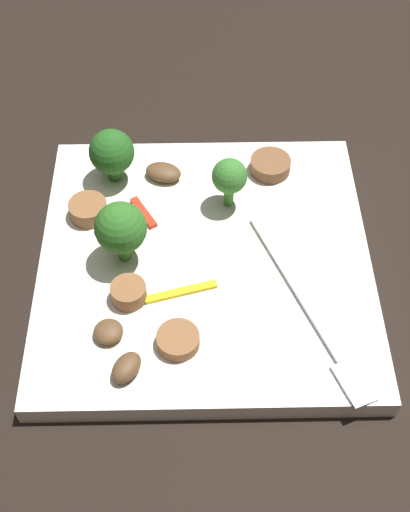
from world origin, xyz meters
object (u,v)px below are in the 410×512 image
(sausage_slice_0, at_px, (129,293))
(sausage_slice_3, at_px, (178,340))
(mushroom_2, at_px, (108,332))
(broccoli_floret_1, at_px, (121,228))
(mushroom_0, at_px, (163,172))
(broccoli_floret_0, at_px, (229,177))
(mushroom_1, at_px, (126,368))
(pepper_strip_0, at_px, (144,213))
(pepper_strip_1, at_px, (181,292))
(fork, at_px, (313,318))
(plate, at_px, (205,263))
(sausage_slice_1, at_px, (88,209))
(sausage_slice_2, at_px, (270,165))
(broccoli_floret_2, at_px, (112,153))

(sausage_slice_0, relative_size, sausage_slice_3, 0.86)
(sausage_slice_3, distance_m, mushroom_2, 0.05)
(broccoli_floret_1, relative_size, sausage_slice_0, 2.08)
(sausage_slice_0, relative_size, mushroom_0, 0.86)
(broccoli_floret_0, xyz_separation_m, mushroom_1, (0.16, -0.08, -0.03))
(broccoli_floret_0, bearing_deg, sausage_slice_3, -16.98)
(pepper_strip_0, distance_m, pepper_strip_1, 0.09)
(fork, distance_m, broccoli_floret_1, 0.16)
(plate, xyz_separation_m, mushroom_2, (0.07, -0.07, 0.01))
(broccoli_floret_1, relative_size, mushroom_1, 2.14)
(sausage_slice_0, bearing_deg, sausage_slice_1, -155.93)
(broccoli_floret_1, relative_size, sausage_slice_2, 1.59)
(plate, bearing_deg, fork, 52.55)
(sausage_slice_2, relative_size, pepper_strip_0, 0.98)
(plate, xyz_separation_m, pepper_strip_0, (-0.05, -0.05, 0.01))
(mushroom_1, bearing_deg, broccoli_floret_0, 153.96)
(pepper_strip_0, bearing_deg, broccoli_floret_1, -16.38)
(plate, distance_m, pepper_strip_0, 0.07)
(broccoli_floret_2, distance_m, mushroom_2, 0.16)
(broccoli_floret_2, relative_size, pepper_strip_0, 1.38)
(sausage_slice_1, xyz_separation_m, pepper_strip_1, (0.08, 0.08, -0.01))
(mushroom_1, bearing_deg, sausage_slice_0, -178.59)
(broccoli_floret_0, distance_m, pepper_strip_1, 0.10)
(broccoli_floret_2, height_order, mushroom_0, broccoli_floret_2)
(mushroom_0, relative_size, mushroom_1, 1.20)
(broccoli_floret_2, distance_m, mushroom_1, 0.19)
(plate, relative_size, sausage_slice_3, 8.40)
(mushroom_1, xyz_separation_m, pepper_strip_0, (-0.15, 0.01, -0.00))
(broccoli_floret_0, xyz_separation_m, sausage_slice_1, (0.01, -0.12, -0.02))
(mushroom_0, bearing_deg, pepper_strip_0, -20.27)
(broccoli_floret_0, bearing_deg, sausage_slice_1, -84.59)
(fork, height_order, sausage_slice_3, sausage_slice_3)
(broccoli_floret_2, xyz_separation_m, sausage_slice_3, (0.17, 0.06, -0.02))
(sausage_slice_3, height_order, pepper_strip_0, sausage_slice_3)
(fork, distance_m, pepper_strip_0, 0.17)
(plate, xyz_separation_m, mushroom_0, (-0.09, -0.03, 0.01))
(sausage_slice_1, bearing_deg, mushroom_2, 11.82)
(broccoli_floret_2, xyz_separation_m, sausage_slice_2, (-0.01, 0.14, -0.02))
(fork, height_order, sausage_slice_2, sausage_slice_2)
(fork, height_order, sausage_slice_0, sausage_slice_0)
(sausage_slice_2, bearing_deg, plate, -31.85)
(sausage_slice_1, xyz_separation_m, mushroom_0, (-0.04, 0.06, -0.00))
(mushroom_1, bearing_deg, sausage_slice_3, 121.67)
(fork, distance_m, mushroom_1, 0.14)
(sausage_slice_3, bearing_deg, pepper_strip_1, 177.65)
(sausage_slice_0, xyz_separation_m, sausage_slice_1, (-0.08, -0.04, -0.00))
(broccoli_floret_0, distance_m, mushroom_0, 0.07)
(plate, height_order, pepper_strip_0, pepper_strip_0)
(broccoli_floret_2, distance_m, sausage_slice_0, 0.13)
(mushroom_2, relative_size, pepper_strip_1, 0.38)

